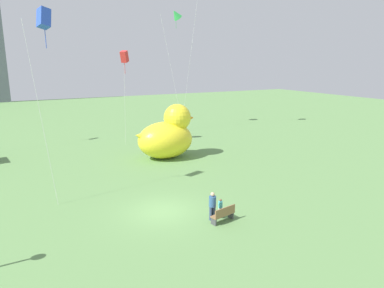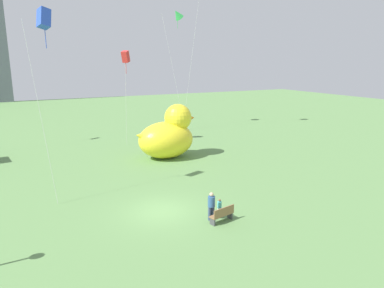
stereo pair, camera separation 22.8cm
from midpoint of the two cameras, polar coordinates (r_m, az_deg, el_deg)
name	(u,v)px [view 2 (the right image)]	position (r m, az deg, el deg)	size (l,w,h in m)	color
ground_plane	(162,211)	(21.43, -4.54, -10.72)	(140.00, 140.00, 0.00)	#618E4F
park_bench	(222,214)	(19.94, 5.24, -11.16)	(1.55, 0.76, 0.90)	olive
person_adult	(211,205)	(20.01, 3.46, -9.71)	(0.40, 0.40, 1.62)	#38476B
person_child	(219,206)	(20.68, 4.75, -9.97)	(0.25, 0.25, 1.01)	silver
giant_inflatable_duck	(168,135)	(32.36, -3.67, 1.40)	(5.90, 3.78, 4.89)	yellow
kite_blue	(44,19)	(23.52, -22.43, 18.00)	(1.66, 1.74, 11.76)	silver
kite_green	(177,15)	(47.16, -2.20, 20.05)	(2.99, 2.83, 15.13)	silver
kite_red	(126,57)	(37.31, -10.44, 13.56)	(1.04, 1.07, 9.72)	silver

